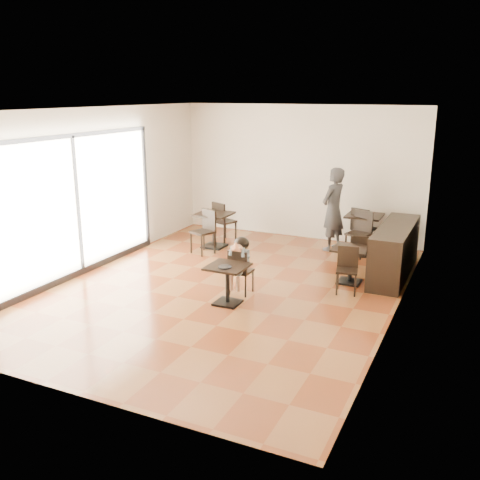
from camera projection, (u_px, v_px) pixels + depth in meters
The scene contains 23 objects.
floor at pixel (227, 288), 9.84m from camera, with size 6.00×8.00×0.01m, color brown.
ceiling at pixel (226, 109), 8.98m from camera, with size 6.00×8.00×0.01m, color white.
wall_back at pixel (300, 172), 12.91m from camera, with size 6.00×0.01×3.20m, color silver.
wall_front at pixel (67, 268), 5.92m from camera, with size 6.00×0.01×3.20m, color silver.
wall_left at pixel (92, 190), 10.63m from camera, with size 0.01×8.00×3.20m, color silver.
wall_right at pixel (402, 219), 8.20m from camera, with size 0.01×8.00×3.20m, color silver.
storefront_window at pixel (76, 204), 10.24m from camera, with size 0.04×4.50×2.60m, color white.
child_table at pixel (228, 285), 9.01m from camera, with size 0.65×0.65×0.68m, color black, non-canonical shape.
child_chair at pixel (241, 271), 9.47m from camera, with size 0.37×0.37×0.82m, color black, non-canonical shape.
child at pixel (241, 266), 9.45m from camera, with size 0.37×0.52×1.03m, color slate, non-canonical shape.
plate at pixel (225, 267), 8.83m from camera, with size 0.23×0.23×0.01m, color black.
pizza_slice at pixel (237, 248), 9.18m from camera, with size 0.24×0.18×0.06m, color #D8B772, non-canonical shape.
adult_patron at pixel (333, 209), 11.97m from camera, with size 0.68×0.45×1.88m, color #36373B.
cafe_table_mid at pixel (350, 265), 10.01m from camera, with size 0.65×0.65×0.69m, color black, non-canonical shape.
cafe_table_left at pixel (214, 230), 12.31m from camera, with size 0.76×0.76×0.80m, color black, non-canonical shape.
cafe_table_back at pixel (363, 232), 12.09m from camera, with size 0.78×0.78×0.82m, color black, non-canonical shape.
chair_mid_a at pixel (361, 254), 10.44m from camera, with size 0.37×0.37×0.83m, color black, non-canonical shape.
chair_mid_b at pixel (347, 271), 9.48m from camera, with size 0.37×0.37×0.83m, color black, non-canonical shape.
chair_left_a at pixel (225, 222), 12.77m from camera, with size 0.43×0.43×0.97m, color black, non-canonical shape.
chair_left_b at pixel (203, 232), 11.81m from camera, with size 0.43×0.43×0.97m, color black, non-canonical shape.
chair_back_a at pixel (364, 229), 12.07m from camera, with size 0.44×0.44×0.99m, color black, non-canonical shape.
chair_back_b at pixel (358, 234), 11.61m from camera, with size 0.44×0.44×0.99m, color black, non-canonical shape.
service_counter at pixel (395, 251), 10.38m from camera, with size 0.60×2.40×1.00m, color black.
Camera 1 is at (4.11, -8.28, 3.49)m, focal length 40.00 mm.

